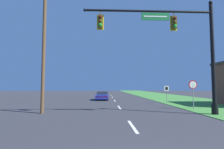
{
  "coord_description": "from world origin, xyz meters",
  "views": [
    {
      "loc": [
        -1.39,
        -2.86,
        2.0
      ],
      "look_at": [
        0.0,
        30.91,
        4.34
      ],
      "focal_mm": 28.0,
      "sensor_mm": 36.0,
      "label": 1
    }
  ],
  "objects_px": {
    "signal_mast": "(182,44)",
    "stop_sign": "(193,88)",
    "route_sign_post": "(167,90)",
    "utility_pole_near": "(44,41)",
    "car_ahead": "(102,96)"
  },
  "relations": [
    {
      "from": "signal_mast",
      "to": "stop_sign",
      "type": "distance_m",
      "value": 4.92
    },
    {
      "from": "signal_mast",
      "to": "route_sign_post",
      "type": "xyz_separation_m",
      "value": [
        1.91,
        8.66,
        -3.54
      ]
    },
    {
      "from": "stop_sign",
      "to": "route_sign_post",
      "type": "distance_m",
      "value": 5.69
    },
    {
      "from": "stop_sign",
      "to": "route_sign_post",
      "type": "xyz_separation_m",
      "value": [
        -0.34,
        5.67,
        -0.34
      ]
    },
    {
      "from": "signal_mast",
      "to": "utility_pole_near",
      "type": "xyz_separation_m",
      "value": [
        -10.22,
        1.19,
        0.45
      ]
    },
    {
      "from": "signal_mast",
      "to": "stop_sign",
      "type": "bearing_deg",
      "value": 53.1
    },
    {
      "from": "route_sign_post",
      "to": "utility_pole_near",
      "type": "distance_m",
      "value": 14.79
    },
    {
      "from": "signal_mast",
      "to": "car_ahead",
      "type": "bearing_deg",
      "value": 112.43
    },
    {
      "from": "signal_mast",
      "to": "utility_pole_near",
      "type": "bearing_deg",
      "value": 173.34
    },
    {
      "from": "signal_mast",
      "to": "route_sign_post",
      "type": "height_order",
      "value": "signal_mast"
    },
    {
      "from": "signal_mast",
      "to": "stop_sign",
      "type": "height_order",
      "value": "signal_mast"
    },
    {
      "from": "signal_mast",
      "to": "car_ahead",
      "type": "relative_size",
      "value": 2.23
    },
    {
      "from": "car_ahead",
      "to": "route_sign_post",
      "type": "xyz_separation_m",
      "value": [
        7.82,
        -5.67,
        0.92
      ]
    },
    {
      "from": "route_sign_post",
      "to": "utility_pole_near",
      "type": "relative_size",
      "value": 0.19
    },
    {
      "from": "utility_pole_near",
      "to": "route_sign_post",
      "type": "bearing_deg",
      "value": 31.64
    }
  ]
}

